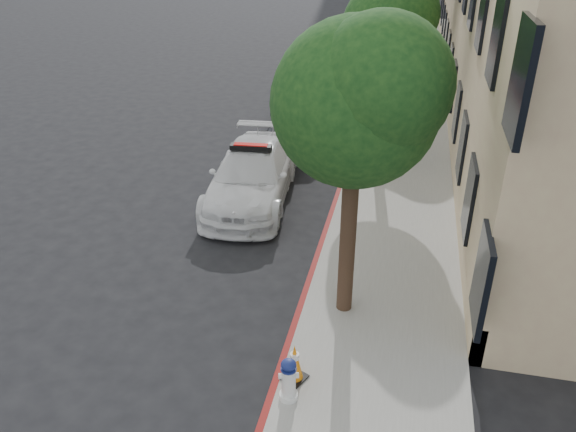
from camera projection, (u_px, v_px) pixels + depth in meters
The scene contains 10 objects.
ground at pixel (234, 246), 13.37m from camera, with size 120.00×120.00×0.00m, color black.
sidewalk at pixel (403, 122), 21.26m from camera, with size 3.20×50.00×0.15m, color gray.
curb_strip at pixel (363, 119), 21.56m from camera, with size 0.12×50.00×0.15m, color maroon.
tree_near at pixel (357, 102), 9.07m from camera, with size 2.92×2.82×5.62m.
tree_mid at pixel (388, 27), 16.01m from camera, with size 2.77×2.64×5.43m.
police_car at pixel (252, 175), 15.22m from camera, with size 2.50×5.26×1.63m.
parked_car_mid at pixel (301, 118), 19.33m from camera, with size 1.92×4.78×1.63m, color #21232A.
parked_car_far at pixel (326, 74), 24.86m from camera, with size 1.63×4.67×1.54m, color black.
fire_hydrant at pixel (289, 380), 8.76m from camera, with size 0.33×0.30×0.78m.
traffic_cone at pixel (294, 362), 9.16m from camera, with size 0.48×0.48×0.70m.
Camera 1 is at (3.76, -10.91, 6.91)m, focal length 35.00 mm.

